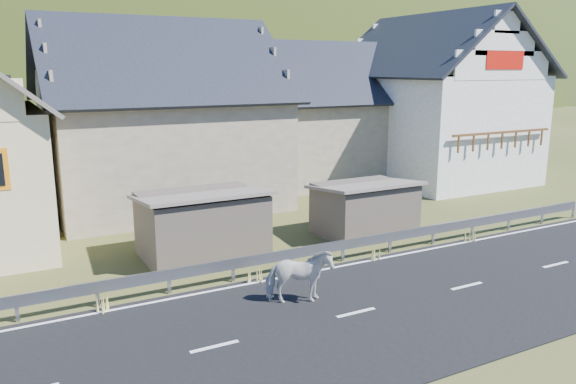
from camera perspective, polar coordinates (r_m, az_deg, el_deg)
ground at (r=15.42m, az=6.91°, el=-12.21°), size 160.00×160.00×0.00m
road at (r=15.41m, az=6.91°, el=-12.14°), size 60.00×7.00×0.04m
lane_markings at (r=15.40m, az=6.92°, el=-12.06°), size 60.00×6.60×0.01m
guardrail at (r=18.13m, az=0.30°, el=-6.36°), size 28.10×0.09×0.75m
shed_left at (r=19.68m, az=-8.76°, el=-3.34°), size 4.30×3.30×2.40m
shed_right at (r=22.19m, az=7.75°, el=-1.76°), size 3.80×2.90×2.20m
house_stone_a at (r=27.44m, az=-12.94°, el=8.45°), size 10.80×9.80×8.90m
house_stone_b at (r=33.26m, az=3.19°, el=8.71°), size 9.80×8.80×8.10m
house_white at (r=34.39m, az=14.59°, el=9.83°), size 8.80×10.80×9.70m
mountain at (r=193.70m, az=-23.75°, el=3.59°), size 440.00×280.00×260.00m
horse at (r=15.61m, az=1.11°, el=-8.57°), size 1.40×2.00×1.54m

